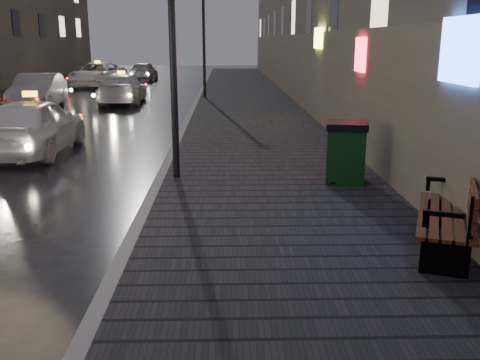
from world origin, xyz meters
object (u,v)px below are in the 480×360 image
object	(u,v)px
lamp_far	(204,28)
taxi_near	(33,126)
taxi_mid	(122,89)
car_far	(144,71)
lamp_near	(172,11)
car_left_mid	(38,92)
taxi_far	(98,75)
bench	(453,214)
trash_bin	(346,152)

from	to	relation	value
lamp_far	taxi_near	bearing A→B (deg)	-107.46
taxi_near	taxi_mid	xyz separation A→B (m)	(0.15, 11.71, -0.06)
car_far	taxi_near	bearing A→B (deg)	93.30
lamp_near	taxi_mid	bearing A→B (deg)	104.61
taxi_near	car_left_mid	size ratio (longest dim) A/B	0.96
car_left_mid	car_far	distance (m)	16.95
taxi_far	car_far	xyz separation A→B (m)	(2.26, 4.80, -0.05)
car_left_mid	taxi_mid	distance (m)	3.90
bench	car_left_mid	world-z (taller)	car_left_mid
lamp_far	taxi_far	world-z (taller)	lamp_far
taxi_far	car_far	bearing A→B (deg)	72.11
taxi_mid	car_far	world-z (taller)	car_far
car_left_mid	car_far	bearing A→B (deg)	77.69
trash_bin	taxi_far	distance (m)	27.35
lamp_near	trash_bin	world-z (taller)	lamp_near
lamp_near	trash_bin	size ratio (longest dim) A/B	4.33
taxi_near	lamp_near	bearing A→B (deg)	142.80
taxi_far	bench	bearing A→B (deg)	-61.26
bench	taxi_far	size ratio (longest dim) A/B	0.40
lamp_far	car_left_mid	world-z (taller)	lamp_far
taxi_far	car_far	size ratio (longest dim) A/B	1.32
car_far	bench	bearing A→B (deg)	106.28
taxi_near	car_far	xyz separation A→B (m)	(-0.96, 26.31, -0.06)
taxi_mid	taxi_far	world-z (taller)	taxi_far
lamp_near	taxi_near	xyz separation A→B (m)	(-4.03, 3.18, -2.73)
lamp_near	taxi_far	distance (m)	25.87
bench	trash_bin	world-z (taller)	trash_bin
lamp_far	car_far	size ratio (longest dim) A/B	1.29
car_far	lamp_far	bearing A→B (deg)	111.52
lamp_far	trash_bin	bearing A→B (deg)	-78.18
trash_bin	taxi_near	bearing A→B (deg)	166.47
bench	taxi_near	xyz separation A→B (m)	(-8.11, 7.36, 0.08)
lamp_far	taxi_far	bearing A→B (deg)	129.87
lamp_far	taxi_mid	distance (m)	4.91
taxi_near	taxi_far	world-z (taller)	taxi_near
car_left_mid	taxi_far	size ratio (longest dim) A/B	0.85
lamp_far	car_far	bearing A→B (deg)	110.31
lamp_far	bench	distance (m)	20.79
lamp_near	taxi_mid	xyz separation A→B (m)	(-3.88, 14.89, -2.80)
bench	taxi_near	world-z (taller)	taxi_near
lamp_near	bench	world-z (taller)	lamp_near
car_left_mid	taxi_mid	xyz separation A→B (m)	(3.21, 2.22, -0.07)
car_left_mid	lamp_far	bearing A→B (deg)	19.96
bench	taxi_far	distance (m)	31.02
bench	taxi_far	world-z (taller)	taxi_far
car_far	taxi_far	bearing A→B (deg)	66.01
taxi_mid	taxi_far	distance (m)	10.36
lamp_far	bench	world-z (taller)	lamp_far
trash_bin	lamp_far	bearing A→B (deg)	114.34
lamp_far	taxi_near	xyz separation A→B (m)	(-4.03, -12.82, -2.73)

